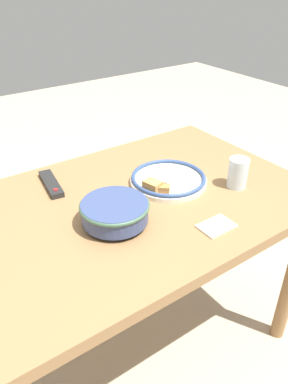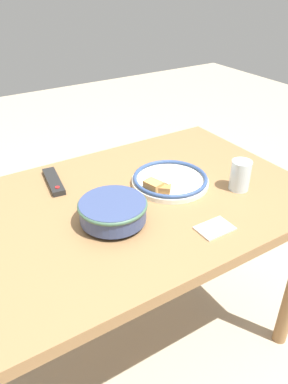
{
  "view_description": "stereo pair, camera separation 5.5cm",
  "coord_description": "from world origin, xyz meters",
  "px_view_note": "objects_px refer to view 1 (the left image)",
  "views": [
    {
      "loc": [
        -0.55,
        -0.92,
        1.47
      ],
      "look_at": [
        0.07,
        -0.03,
        0.8
      ],
      "focal_mm": 35.0,
      "sensor_mm": 36.0,
      "label": 1
    },
    {
      "loc": [
        -0.51,
        -0.95,
        1.47
      ],
      "look_at": [
        0.07,
        -0.03,
        0.8
      ],
      "focal_mm": 35.0,
      "sensor_mm": 36.0,
      "label": 2
    }
  ],
  "objects_px": {
    "drinking_glass": "(238,173)",
    "food_plate": "(168,180)",
    "noodle_bowl": "(115,211)",
    "tv_remote": "(51,184)"
  },
  "relations": [
    {
      "from": "drinking_glass",
      "to": "food_plate",
      "type": "bearing_deg",
      "value": 140.89
    },
    {
      "from": "noodle_bowl",
      "to": "tv_remote",
      "type": "distance_m",
      "value": 0.34
    },
    {
      "from": "noodle_bowl",
      "to": "drinking_glass",
      "type": "height_order",
      "value": "drinking_glass"
    },
    {
      "from": "noodle_bowl",
      "to": "food_plate",
      "type": "bearing_deg",
      "value": 19.16
    },
    {
      "from": "food_plate",
      "to": "drinking_glass",
      "type": "relative_size",
      "value": 2.57
    },
    {
      "from": "noodle_bowl",
      "to": "food_plate",
      "type": "relative_size",
      "value": 0.77
    },
    {
      "from": "noodle_bowl",
      "to": "food_plate",
      "type": "xyz_separation_m",
      "value": [
        0.29,
        0.1,
        -0.03
      ]
    },
    {
      "from": "food_plate",
      "to": "tv_remote",
      "type": "height_order",
      "value": "food_plate"
    },
    {
      "from": "drinking_glass",
      "to": "noodle_bowl",
      "type": "bearing_deg",
      "value": 172.99
    },
    {
      "from": "noodle_bowl",
      "to": "food_plate",
      "type": "distance_m",
      "value": 0.31
    }
  ]
}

